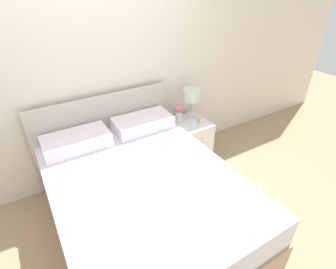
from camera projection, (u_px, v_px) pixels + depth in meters
name	position (u px, v px, depth m)	size (l,w,h in m)	color
ground_plane	(111.00, 170.00, 3.34)	(12.00, 12.00, 0.00)	tan
wall_back	(94.00, 69.00, 2.71)	(8.00, 0.06, 2.60)	silver
bed	(142.00, 198.00, 2.47)	(1.57, 2.03, 1.03)	tan
nightstand	(190.00, 139.00, 3.47)	(0.42, 0.50, 0.53)	white
table_lamp	(192.00, 97.00, 3.27)	(0.22, 0.22, 0.40)	white
flower_vase	(179.00, 112.00, 3.26)	(0.11, 0.11, 0.25)	white
teacup	(194.00, 125.00, 3.21)	(0.12, 0.12, 0.05)	white
alarm_clock	(200.00, 120.00, 3.31)	(0.06, 0.06, 0.07)	beige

